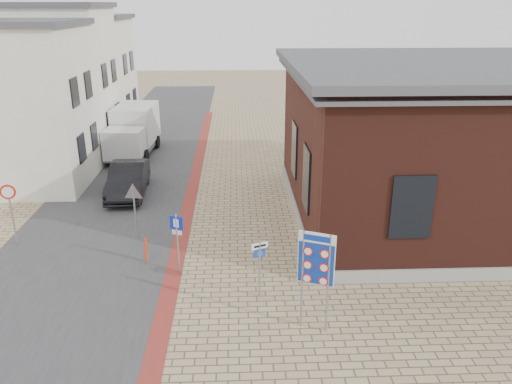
{
  "coord_description": "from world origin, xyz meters",
  "views": [
    {
      "loc": [
        0.29,
        -13.81,
        9.01
      ],
      "look_at": [
        1.05,
        4.18,
        2.2
      ],
      "focal_mm": 35.0,
      "sensor_mm": 36.0,
      "label": 1
    }
  ],
  "objects_px": {
    "sedan": "(128,179)",
    "border_sign": "(316,261)",
    "box_truck": "(133,131)",
    "essen_sign": "(260,260)",
    "parking_sign": "(177,234)",
    "bollard": "(146,250)"
  },
  "relations": [
    {
      "from": "box_truck",
      "to": "parking_sign",
      "type": "height_order",
      "value": "box_truck"
    },
    {
      "from": "border_sign",
      "to": "box_truck",
      "type": "bearing_deg",
      "value": 137.76
    },
    {
      "from": "sedan",
      "to": "parking_sign",
      "type": "distance_m",
      "value": 8.69
    },
    {
      "from": "box_truck",
      "to": "border_sign",
      "type": "bearing_deg",
      "value": -61.69
    },
    {
      "from": "box_truck",
      "to": "essen_sign",
      "type": "height_order",
      "value": "box_truck"
    },
    {
      "from": "essen_sign",
      "to": "parking_sign",
      "type": "relative_size",
      "value": 0.93
    },
    {
      "from": "border_sign",
      "to": "essen_sign",
      "type": "bearing_deg",
      "value": 152.69
    },
    {
      "from": "essen_sign",
      "to": "parking_sign",
      "type": "bearing_deg",
      "value": 125.88
    },
    {
      "from": "box_truck",
      "to": "bollard",
      "type": "height_order",
      "value": "box_truck"
    },
    {
      "from": "box_truck",
      "to": "bollard",
      "type": "bearing_deg",
      "value": -74.52
    },
    {
      "from": "essen_sign",
      "to": "bollard",
      "type": "height_order",
      "value": "essen_sign"
    },
    {
      "from": "bollard",
      "to": "border_sign",
      "type": "bearing_deg",
      "value": -37.63
    },
    {
      "from": "sedan",
      "to": "essen_sign",
      "type": "height_order",
      "value": "essen_sign"
    },
    {
      "from": "sedan",
      "to": "essen_sign",
      "type": "relative_size",
      "value": 2.29
    },
    {
      "from": "sedan",
      "to": "bollard",
      "type": "xyz_separation_m",
      "value": [
        2.05,
        -7.19,
        -0.29
      ]
    },
    {
      "from": "sedan",
      "to": "border_sign",
      "type": "xyz_separation_m",
      "value": [
        7.63,
        -11.49,
        1.48
      ]
    },
    {
      "from": "border_sign",
      "to": "bollard",
      "type": "xyz_separation_m",
      "value": [
        -5.58,
        4.3,
        -1.77
      ]
    },
    {
      "from": "box_truck",
      "to": "parking_sign",
      "type": "bearing_deg",
      "value": -70.57
    },
    {
      "from": "parking_sign",
      "to": "bollard",
      "type": "bearing_deg",
      "value": 170.0
    },
    {
      "from": "essen_sign",
      "to": "border_sign",
      "type": "bearing_deg",
      "value": -73.05
    },
    {
      "from": "parking_sign",
      "to": "box_truck",
      "type": "bearing_deg",
      "value": 128.04
    },
    {
      "from": "border_sign",
      "to": "essen_sign",
      "type": "relative_size",
      "value": 1.51
    }
  ]
}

